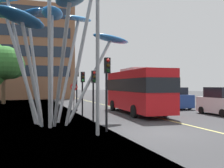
{
  "coord_description": "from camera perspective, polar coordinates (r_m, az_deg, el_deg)",
  "views": [
    {
      "loc": [
        -6.86,
        -12.28,
        2.42
      ],
      "look_at": [
        -0.32,
        7.22,
        2.5
      ],
      "focal_mm": 43.26,
      "sensor_mm": 36.0,
      "label": 1
    }
  ],
  "objects": [
    {
      "name": "car_parked_far",
      "position": [
        28.6,
        13.07,
        -3.01
      ],
      "size": [
        2.03,
        4.39,
        2.18
      ],
      "color": "navy",
      "rests_on": "ground"
    },
    {
      "name": "car_side_street",
      "position": [
        34.08,
        8.03,
        -2.65
      ],
      "size": [
        2.01,
        4.54,
        2.07
      ],
      "color": "#2D5138",
      "rests_on": "ground"
    },
    {
      "name": "red_bus",
      "position": [
        22.94,
        5.23,
        -1.06
      ],
      "size": [
        3.14,
        10.3,
        3.82
      ],
      "color": "red",
      "rests_on": "ground"
    },
    {
      "name": "street_lamp",
      "position": [
        13.37,
        -1.41,
        10.64
      ],
      "size": [
        1.76,
        0.44,
        7.74
      ],
      "color": "gray",
      "rests_on": "ground"
    },
    {
      "name": "leaf_sculpture",
      "position": [
        17.62,
        -13.28,
        13.68
      ],
      "size": [
        10.42,
        10.92,
        9.04
      ],
      "color": "#9EA0A5",
      "rests_on": "ground"
    },
    {
      "name": "no_entry_sign",
      "position": [
        22.01,
        -8.05,
        -2.08
      ],
      "size": [
        0.6,
        0.12,
        2.56
      ],
      "color": "gray",
      "rests_on": "ground"
    },
    {
      "name": "traffic_light_island_mid",
      "position": [
        20.92,
        -6.22,
        -0.01
      ],
      "size": [
        0.28,
        0.42,
        3.44
      ],
      "color": "black",
      "rests_on": "ground"
    },
    {
      "name": "ground",
      "position": [
        13.99,
        8.32,
        -10.39
      ],
      "size": [
        120.0,
        240.0,
        0.1
      ],
      "color": "#38383A"
    },
    {
      "name": "traffic_light_opposite",
      "position": [
        25.01,
        -7.42,
        0.84
      ],
      "size": [
        0.28,
        0.42,
        4.0
      ],
      "color": "black",
      "rests_on": "ground"
    },
    {
      "name": "car_parked_mid",
      "position": [
        23.54,
        21.89,
        -3.57
      ],
      "size": [
        1.92,
        4.06,
        2.24
      ],
      "color": "silver",
      "rests_on": "ground"
    },
    {
      "name": "traffic_light_kerb_near",
      "position": [
        13.82,
        -1.06,
        1.19
      ],
      "size": [
        0.28,
        0.42,
        3.82
      ],
      "color": "black",
      "rests_on": "ground"
    },
    {
      "name": "traffic_light_kerb_far",
      "position": [
        17.6,
        -3.9,
        -0.16
      ],
      "size": [
        0.28,
        0.42,
        3.36
      ],
      "color": "black",
      "rests_on": "ground"
    },
    {
      "name": "tree_pavement_far",
      "position": [
        36.98,
        -21.18,
        4.12
      ],
      "size": [
        4.68,
        3.99,
        7.25
      ],
      "color": "brown",
      "rests_on": "ground"
    }
  ]
}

